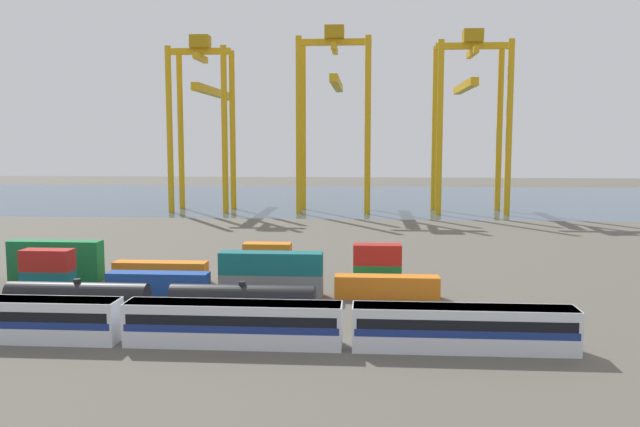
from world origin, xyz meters
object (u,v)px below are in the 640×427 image
gantry_crane_west (205,106)px  gantry_crane_east (470,103)px  passenger_train (234,322)px  shipping_container_4 (158,283)px  shipping_container_11 (268,273)px  freight_tank_row (78,300)px  gantry_crane_central (335,101)px  shipping_container_13 (377,275)px

gantry_crane_west → gantry_crane_east: gantry_crane_east is taller
passenger_train → gantry_crane_west: gantry_crane_west is taller
shipping_container_4 → gantry_crane_east: bearing=62.1°
shipping_container_4 → shipping_container_11: (12.09, 6.80, 0.00)m
freight_tank_row → gantry_crane_west: size_ratio=1.08×
shipping_container_11 → gantry_crane_central: (4.13, 89.02, 27.06)m
shipping_container_11 → gantry_crane_west: (-30.10, 89.97, 25.86)m
gantry_crane_east → passenger_train: bearing=-108.2°
shipping_container_4 → shipping_container_13: size_ratio=2.00×
passenger_train → gantry_crane_east: bearing=71.8°
passenger_train → shipping_container_4: bearing=124.5°
gantry_crane_west → gantry_crane_east: size_ratio=0.99×
shipping_container_11 → gantry_crane_central: gantry_crane_central is taller
freight_tank_row → shipping_container_13: (30.75, 18.23, -0.64)m
shipping_container_13 → gantry_crane_east: size_ratio=0.13×
shipping_container_4 → shipping_container_11: size_ratio=2.00×
gantry_crane_west → gantry_crane_central: 34.27m
shipping_container_4 → shipping_container_11: bearing=29.4°
shipping_container_4 → shipping_container_13: bearing=14.6°
shipping_container_11 → gantry_crane_west: 98.33m
gantry_crane_west → gantry_crane_central: bearing=-1.6°
freight_tank_row → shipping_container_11: (16.78, 18.23, -0.64)m
gantry_crane_central → shipping_container_11: bearing=-92.7°
shipping_container_13 → gantry_crane_west: (-44.08, 89.97, 25.86)m
freight_tank_row → gantry_crane_west: gantry_crane_west is taller
passenger_train → gantry_crane_west: bearing=105.0°
shipping_container_13 → passenger_train: bearing=-117.1°
gantry_crane_west → shipping_container_4: bearing=-79.5°
freight_tank_row → shipping_container_11: bearing=47.4°
gantry_crane_central → gantry_crane_east: 34.24m
freight_tank_row → shipping_container_11: 24.78m
shipping_container_4 → gantry_crane_east: size_ratio=0.27×
shipping_container_11 → shipping_container_13: (13.97, 0.00, 0.00)m
shipping_container_4 → gantry_crane_central: bearing=80.4°
gantry_crane_central → gantry_crane_west: bearing=178.4°
shipping_container_4 → gantry_crane_central: size_ratio=0.26×
shipping_container_4 → gantry_crane_east: gantry_crane_east is taller
gantry_crane_east → shipping_container_11: bearing=-113.4°
passenger_train → gantry_crane_central: 117.69m
freight_tank_row → shipping_container_4: bearing=67.7°
shipping_container_13 → gantry_crane_east: gantry_crane_east is taller
gantry_crane_central → gantry_crane_east: (34.23, -0.44, -0.83)m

